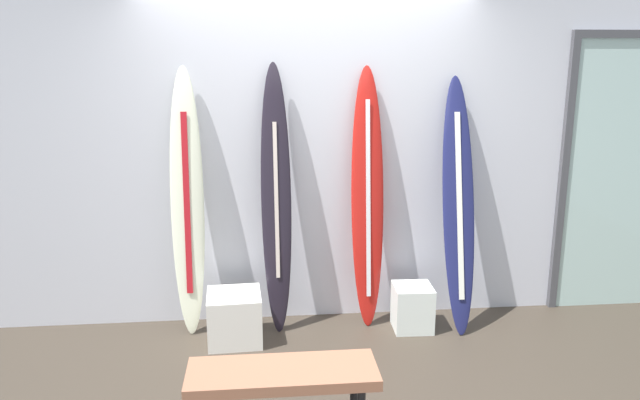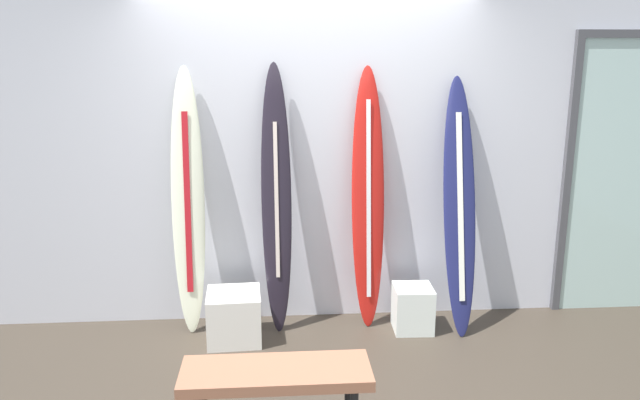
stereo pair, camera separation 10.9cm
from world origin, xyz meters
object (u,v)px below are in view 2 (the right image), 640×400
(surfboard_navy, at_px, (459,207))
(glass_door, at_px, (628,172))
(surfboard_crimson, at_px, (368,200))
(display_block_left, at_px, (413,308))
(display_block_center, at_px, (234,316))
(surfboard_charcoal, at_px, (277,203))
(surfboard_ivory, at_px, (188,203))
(bench, at_px, (276,378))

(surfboard_navy, height_order, glass_door, glass_door)
(surfboard_navy, bearing_deg, surfboard_crimson, 169.69)
(display_block_left, distance_m, display_block_center, 1.35)
(display_block_left, bearing_deg, glass_door, 9.61)
(surfboard_charcoal, xyz_separation_m, display_block_left, (1.03, -0.14, -0.81))
(surfboard_ivory, height_order, bench, surfboard_ivory)
(surfboard_navy, bearing_deg, glass_door, 10.01)
(surfboard_navy, xyz_separation_m, glass_door, (1.43, 0.25, 0.20))
(glass_door, bearing_deg, surfboard_charcoal, -176.77)
(bench, bearing_deg, surfboard_crimson, 64.48)
(display_block_left, xyz_separation_m, glass_door, (1.77, 0.30, 0.98))
(display_block_center, distance_m, glass_door, 3.29)
(surfboard_charcoal, relative_size, bench, 1.98)
(bench, bearing_deg, display_block_left, 51.59)
(surfboard_ivory, bearing_deg, display_block_left, -5.55)
(glass_door, xyz_separation_m, bench, (-2.81, -1.62, -0.77))
(surfboard_navy, height_order, bench, surfboard_navy)
(surfboard_charcoal, distance_m, surfboard_navy, 1.36)
(glass_door, bearing_deg, display_block_left, -170.39)
(surfboard_charcoal, xyz_separation_m, glass_door, (2.79, 0.16, 0.17))
(surfboard_charcoal, relative_size, glass_door, 0.90)
(display_block_left, relative_size, display_block_center, 0.85)
(surfboard_charcoal, height_order, glass_door, glass_door)
(surfboard_crimson, xyz_separation_m, bench, (-0.71, -1.49, -0.61))
(surfboard_navy, bearing_deg, bench, -135.33)
(surfboard_ivory, xyz_separation_m, surfboard_navy, (2.01, -0.12, -0.04))
(surfboard_charcoal, height_order, display_block_center, surfboard_charcoal)
(surfboard_navy, distance_m, glass_door, 1.47)
(display_block_left, bearing_deg, display_block_center, -176.86)
(surfboard_crimson, relative_size, bench, 1.95)
(surfboard_ivory, distance_m, surfboard_crimson, 1.34)
(surfboard_navy, bearing_deg, surfboard_charcoal, 176.01)
(surfboard_crimson, distance_m, display_block_left, 0.90)
(surfboard_ivory, height_order, glass_door, glass_door)
(surfboard_crimson, distance_m, bench, 1.76)
(surfboard_ivory, height_order, surfboard_charcoal, surfboard_charcoal)
(surfboard_navy, relative_size, display_block_left, 5.55)
(bench, bearing_deg, surfboard_charcoal, 89.24)
(display_block_center, bearing_deg, glass_door, 6.82)
(surfboard_crimson, bearing_deg, surfboard_ivory, -179.77)
(surfboard_ivory, bearing_deg, surfboard_crimson, 0.23)
(surfboard_crimson, bearing_deg, display_block_center, -166.57)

